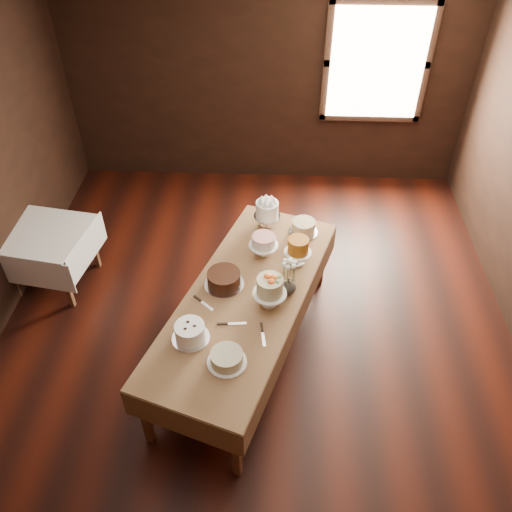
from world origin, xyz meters
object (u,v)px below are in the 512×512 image
Objects in this scene: cake_caramel at (298,252)px; cake_server_a at (237,323)px; side_table at (46,238)px; cake_speckled at (303,227)px; cake_flowers at (270,293)px; cake_server_b at (263,339)px; cake_chocolate at (224,279)px; cake_server_e at (207,306)px; cake_meringue at (267,215)px; flower_vase at (288,286)px; cake_server_d at (287,281)px; cake_lattice at (264,246)px; display_table at (246,299)px; cake_cream at (227,358)px; cake_swirl at (190,333)px.

cake_caramel is 1.20× the size of cake_server_a.
cake_speckled reaches higher than side_table.
cake_flowers is 0.41m from cake_server_b.
cake_flowers is at bearing -26.99° from cake_chocolate.
cake_speckled is 1.26× the size of cake_server_e.
cake_meringue is 1.30× the size of cake_server_b.
flower_vase is (0.68, 0.20, 0.07)m from cake_server_e.
cake_server_b is 0.69m from cake_server_d.
flower_vase reaches higher than cake_server_a.
cake_lattice is at bearing 96.60° from cake_flowers.
cake_caramel is at bearing 44.22° from display_table.
cake_caramel is 0.92m from cake_server_a.
flower_vase is (0.23, -0.50, -0.02)m from cake_lattice.
display_table is 9.14× the size of cake_caramel.
cake_chocolate reaches higher than side_table.
cake_cream is (-0.25, -1.70, -0.08)m from cake_meringue.
cake_speckled is 0.45m from cake_caramel.
cake_meringue is at bearing 68.17° from cake_chocolate.
cake_chocolate is 0.47m from cake_server_a.
cake_lattice is 1.04m from cake_server_b.
side_table is 3.83× the size of cake_server_d.
cake_server_d is (-0.09, -0.25, -0.12)m from cake_caramel.
cake_swirl is (-0.55, -1.49, -0.06)m from cake_meringue.
cake_server_a is at bearing -71.64° from cake_chocolate.
cake_flowers is 0.88× the size of cake_swirl.
cake_server_d is (0.21, -0.80, -0.12)m from cake_meringue.
cake_swirl is (-0.85, -0.94, -0.05)m from cake_caramel.
cake_swirl reaches higher than cake_server_e.
cake_server_d is (0.23, -0.36, -0.09)m from cake_lattice.
side_table is at bearing 141.55° from cake_cream.
cake_meringue is 0.94× the size of cake_swirl.
cake_meringue is 2.12× the size of flower_vase.
cake_speckled and cake_chocolate have the same top height.
cake_chocolate is at bearing 153.01° from cake_flowers.
cake_lattice is 0.95× the size of cake_caramel.
flower_vase reaches higher than display_table.
display_table is 1.02m from cake_speckled.
display_table is 10.94× the size of cake_server_d.
cake_flowers is at bearing -137.22° from flower_vase.
cake_server_e is at bearing -132.82° from cake_server_b.
cake_caramel is (0.45, 0.44, 0.18)m from display_table.
flower_vase is (0.21, -0.93, -0.05)m from cake_meringue.
cake_swirl is at bearing -144.00° from flower_vase.
cake_lattice is 0.90m from cake_server_a.
cake_server_b is (0.17, -0.48, 0.06)m from display_table.
cake_caramel is 1.20× the size of cake_server_d.
cake_cream is at bearing -120.62° from flower_vase.
cake_meringue is at bearing 102.69° from flower_vase.
display_table is 0.34m from cake_server_a.
cake_lattice is at bearing 63.03° from cake_swirl.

